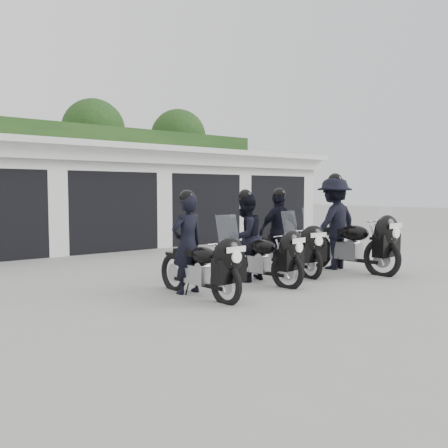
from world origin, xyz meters
TOP-DOWN VIEW (x-y plane):
  - ground at (0.00, 0.00)m, footprint 80.00×80.00m
  - garage_block at (-0.00, 8.06)m, footprint 16.40×6.80m
  - background_vegetation at (0.37, 12.92)m, footprint 20.00×3.90m
  - police_bike_a at (-1.34, -0.45)m, footprint 0.67×2.00m
  - police_bike_b at (0.11, -0.12)m, footprint 0.93×2.00m
  - police_bike_c at (1.33, 0.29)m, footprint 1.03×2.05m
  - police_bike_d at (2.51, -0.24)m, footprint 1.30×2.43m

SIDE VIEW (x-z plane):
  - ground at x=0.00m, z-range 0.00..0.00m
  - police_bike_a at x=-1.34m, z-range -0.18..1.56m
  - police_bike_b at x=0.11m, z-range -0.14..1.62m
  - police_bike_c at x=1.33m, z-range -0.14..1.65m
  - police_bike_d at x=2.51m, z-range -0.16..1.96m
  - garage_block at x=0.00m, z-range -0.06..2.90m
  - background_vegetation at x=0.37m, z-range -0.13..5.67m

